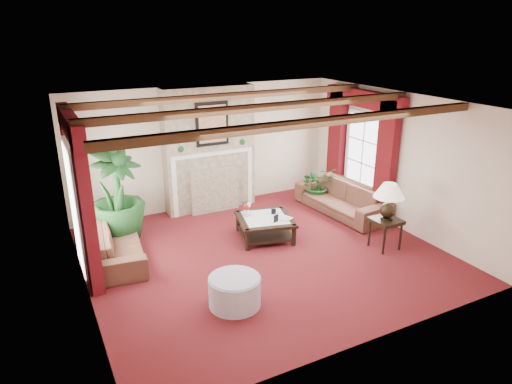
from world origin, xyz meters
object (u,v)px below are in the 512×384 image
potted_palm (119,215)px  side_table (385,233)px  coffee_table (265,228)px  sofa_left (118,238)px  ottoman (235,291)px  sofa_right (342,193)px

potted_palm → side_table: (4.26, -2.58, -0.22)m
potted_palm → coffee_table: bearing=-25.7°
sofa_left → ottoman: 2.56m
sofa_right → ottoman: sofa_right is taller
sofa_right → sofa_left: bearing=-95.7°
side_table → potted_palm: bearing=148.8°
sofa_left → coffee_table: (2.68, -0.44, -0.18)m
coffee_table → side_table: (1.76, -1.38, 0.08)m
sofa_right → ottoman: bearing=-63.5°
sofa_right → coffee_table: sofa_right is taller
coffee_table → side_table: side_table is taller
coffee_table → side_table: size_ratio=1.77×
side_table → ottoman: bearing=-172.5°
sofa_right → ottoman: size_ratio=3.01×
sofa_left → potted_palm: (0.18, 0.76, 0.12)m
sofa_left → side_table: bearing=-105.7°
potted_palm → side_table: potted_palm is taller
sofa_left → ottoman: bearing=-145.0°
side_table → ottoman: (-3.22, -0.43, -0.06)m
sofa_left → ottoman: (1.21, -2.24, -0.16)m
potted_palm → side_table: 4.98m
sofa_right → coffee_table: size_ratio=2.26×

